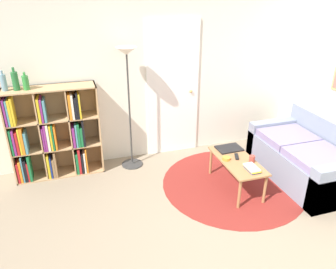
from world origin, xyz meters
The scene contains 14 objects.
wall_back centered at (0.01, 2.58, 1.29)m, with size 7.52×0.11×2.60m.
rug centered at (0.80, 1.37, 0.00)m, with size 1.90×1.90×0.01m.
bookshelf centered at (-1.47, 2.37, 0.61)m, with size 1.18×0.34×1.27m.
floor_lamp centered at (-0.40, 2.29, 1.37)m, with size 0.31×0.31×1.74m.
couch centered at (1.86, 1.24, 0.29)m, with size 0.89×1.54×0.81m.
coffee_table centered at (0.79, 1.29, 0.37)m, with size 0.43×0.91×0.42m.
laptop centered at (0.83, 1.59, 0.43)m, with size 0.35×0.25×0.02m.
bowl centered at (0.65, 1.33, 0.44)m, with size 0.10×0.10×0.04m.
book_stack_on_table centered at (0.84, 1.01, 0.44)m, with size 0.13×0.22×0.05m.
cup centered at (0.94, 1.18, 0.46)m, with size 0.07×0.07×0.09m.
remote centered at (0.81, 1.35, 0.43)m, with size 0.10×0.16×0.02m.
bottle_left centered at (-1.92, 2.37, 1.38)m, with size 0.07×0.07×0.25m.
bottle_middle centered at (-1.78, 2.36, 1.39)m, with size 0.08×0.08×0.29m.
bottle_right centered at (-1.67, 2.34, 1.36)m, with size 0.08×0.08×0.22m.
Camera 1 is at (-1.16, -1.95, 2.48)m, focal length 35.00 mm.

